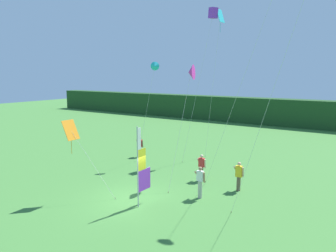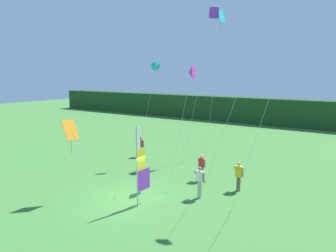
{
  "view_description": "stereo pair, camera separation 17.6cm",
  "coord_description": "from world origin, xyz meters",
  "px_view_note": "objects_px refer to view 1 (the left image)",
  "views": [
    {
      "loc": [
        10.49,
        -12.4,
        6.51
      ],
      "look_at": [
        -0.04,
        3.41,
        3.44
      ],
      "focal_mm": 34.6,
      "sensor_mm": 36.0,
      "label": 1
    },
    {
      "loc": [
        10.64,
        -12.3,
        6.51
      ],
      "look_at": [
        -0.04,
        3.41,
        3.44
      ],
      "focal_mm": 34.6,
      "sensor_mm": 36.0,
      "label": 2
    }
  ],
  "objects_px": {
    "kite_cyan_delta_1": "(155,67)",
    "kite_purple_box_2": "(213,14)",
    "person_mid_field": "(202,167)",
    "kite_cyan_diamond_4": "(220,23)",
    "person_far_left": "(200,181)",
    "person_far_right": "(239,175)",
    "kite_magenta_delta_0": "(191,73)",
    "person_near_banner": "(140,146)",
    "banner_flag": "(142,168)",
    "kite_orange_diamond_5": "(72,132)"
  },
  "relations": [
    {
      "from": "person_far_right",
      "to": "kite_cyan_delta_1",
      "type": "xyz_separation_m",
      "value": [
        -7.47,
        2.33,
        6.12
      ]
    },
    {
      "from": "person_near_banner",
      "to": "person_mid_field",
      "type": "height_order",
      "value": "person_mid_field"
    },
    {
      "from": "kite_cyan_delta_1",
      "to": "kite_purple_box_2",
      "type": "height_order",
      "value": "kite_purple_box_2"
    },
    {
      "from": "banner_flag",
      "to": "kite_purple_box_2",
      "type": "xyz_separation_m",
      "value": [
        -1.72,
        11.13,
        9.11
      ]
    },
    {
      "from": "person_far_right",
      "to": "kite_purple_box_2",
      "type": "distance_m",
      "value": 13.06
    },
    {
      "from": "person_near_banner",
      "to": "person_far_right",
      "type": "relative_size",
      "value": 0.97
    },
    {
      "from": "kite_orange_diamond_5",
      "to": "kite_magenta_delta_0",
      "type": "bearing_deg",
      "value": 60.96
    },
    {
      "from": "kite_cyan_delta_1",
      "to": "kite_cyan_diamond_4",
      "type": "distance_m",
      "value": 6.38
    },
    {
      "from": "kite_cyan_diamond_4",
      "to": "kite_orange_diamond_5",
      "type": "relative_size",
      "value": 2.75
    },
    {
      "from": "person_far_right",
      "to": "kite_magenta_delta_0",
      "type": "xyz_separation_m",
      "value": [
        -3.39,
        0.41,
        5.7
      ]
    },
    {
      "from": "person_near_banner",
      "to": "person_far_left",
      "type": "relative_size",
      "value": 0.94
    },
    {
      "from": "banner_flag",
      "to": "person_near_banner",
      "type": "height_order",
      "value": "banner_flag"
    },
    {
      "from": "banner_flag",
      "to": "person_far_left",
      "type": "height_order",
      "value": "banner_flag"
    },
    {
      "from": "kite_cyan_delta_1",
      "to": "kite_purple_box_2",
      "type": "xyz_separation_m",
      "value": [
        2.48,
        4.18,
        4.04
      ]
    },
    {
      "from": "person_far_left",
      "to": "person_mid_field",
      "type": "bearing_deg",
      "value": 116.31
    },
    {
      "from": "kite_cyan_delta_1",
      "to": "kite_purple_box_2",
      "type": "relative_size",
      "value": 0.64
    },
    {
      "from": "kite_magenta_delta_0",
      "to": "kite_cyan_delta_1",
      "type": "relative_size",
      "value": 0.96
    },
    {
      "from": "banner_flag",
      "to": "kite_purple_box_2",
      "type": "bearing_deg",
      "value": 98.8
    },
    {
      "from": "person_near_banner",
      "to": "person_far_left",
      "type": "xyz_separation_m",
      "value": [
        8.04,
        -5.03,
        0.05
      ]
    },
    {
      "from": "person_near_banner",
      "to": "person_far_left",
      "type": "height_order",
      "value": "person_far_left"
    },
    {
      "from": "banner_flag",
      "to": "kite_magenta_delta_0",
      "type": "distance_m",
      "value": 6.85
    },
    {
      "from": "kite_magenta_delta_0",
      "to": "kite_purple_box_2",
      "type": "relative_size",
      "value": 0.61
    },
    {
      "from": "banner_flag",
      "to": "kite_cyan_delta_1",
      "type": "distance_m",
      "value": 9.57
    },
    {
      "from": "person_far_right",
      "to": "kite_cyan_diamond_4",
      "type": "height_order",
      "value": "kite_cyan_diamond_4"
    },
    {
      "from": "banner_flag",
      "to": "kite_orange_diamond_5",
      "type": "bearing_deg",
      "value": -161.34
    },
    {
      "from": "banner_flag",
      "to": "person_near_banner",
      "type": "relative_size",
      "value": 2.51
    },
    {
      "from": "person_mid_field",
      "to": "kite_cyan_diamond_4",
      "type": "xyz_separation_m",
      "value": [
        -2.04,
        6.52,
        9.5
      ]
    },
    {
      "from": "kite_cyan_diamond_4",
      "to": "kite_orange_diamond_5",
      "type": "xyz_separation_m",
      "value": [
        -2.25,
        -12.76,
        -6.82
      ]
    },
    {
      "from": "person_far_left",
      "to": "person_far_right",
      "type": "xyz_separation_m",
      "value": [
        1.29,
        2.17,
        -0.03
      ]
    },
    {
      "from": "person_far_left",
      "to": "kite_cyan_delta_1",
      "type": "xyz_separation_m",
      "value": [
        -6.17,
        4.49,
        6.1
      ]
    },
    {
      "from": "person_near_banner",
      "to": "kite_cyan_diamond_4",
      "type": "xyz_separation_m",
      "value": [
        4.72,
        4.07,
        9.52
      ]
    },
    {
      "from": "person_far_left",
      "to": "kite_cyan_delta_1",
      "type": "distance_m",
      "value": 9.77
    },
    {
      "from": "kite_cyan_diamond_4",
      "to": "kite_orange_diamond_5",
      "type": "distance_m",
      "value": 14.64
    },
    {
      "from": "kite_cyan_delta_1",
      "to": "person_mid_field",
      "type": "bearing_deg",
      "value": -21.37
    },
    {
      "from": "banner_flag",
      "to": "kite_orange_diamond_5",
      "type": "xyz_separation_m",
      "value": [
        -3.59,
        -1.21,
        1.62
      ]
    },
    {
      "from": "kite_magenta_delta_0",
      "to": "person_mid_field",
      "type": "bearing_deg",
      "value": -0.12
    },
    {
      "from": "banner_flag",
      "to": "kite_cyan_delta_1",
      "type": "height_order",
      "value": "kite_cyan_delta_1"
    },
    {
      "from": "kite_cyan_diamond_4",
      "to": "kite_orange_diamond_5",
      "type": "bearing_deg",
      "value": -100.0
    },
    {
      "from": "person_far_right",
      "to": "kite_purple_box_2",
      "type": "bearing_deg",
      "value": 127.46
    },
    {
      "from": "kite_cyan_diamond_4",
      "to": "kite_magenta_delta_0",
      "type": "bearing_deg",
      "value": -79.42
    },
    {
      "from": "kite_cyan_delta_1",
      "to": "kite_cyan_diamond_4",
      "type": "relative_size",
      "value": 0.65
    },
    {
      "from": "kite_magenta_delta_0",
      "to": "kite_purple_box_2",
      "type": "height_order",
      "value": "kite_purple_box_2"
    },
    {
      "from": "person_far_left",
      "to": "person_near_banner",
      "type": "bearing_deg",
      "value": 147.96
    },
    {
      "from": "kite_magenta_delta_0",
      "to": "kite_cyan_delta_1",
      "type": "bearing_deg",
      "value": 154.83
    },
    {
      "from": "kite_orange_diamond_5",
      "to": "kite_purple_box_2",
      "type": "bearing_deg",
      "value": 81.39
    },
    {
      "from": "person_far_right",
      "to": "kite_cyan_diamond_4",
      "type": "relative_size",
      "value": 0.15
    },
    {
      "from": "person_near_banner",
      "to": "kite_cyan_diamond_4",
      "type": "height_order",
      "value": "kite_cyan_diamond_4"
    },
    {
      "from": "person_far_right",
      "to": "banner_flag",
      "type": "bearing_deg",
      "value": -125.26
    },
    {
      "from": "person_mid_field",
      "to": "person_far_left",
      "type": "relative_size",
      "value": 0.96
    },
    {
      "from": "person_far_left",
      "to": "kite_purple_box_2",
      "type": "height_order",
      "value": "kite_purple_box_2"
    }
  ]
}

